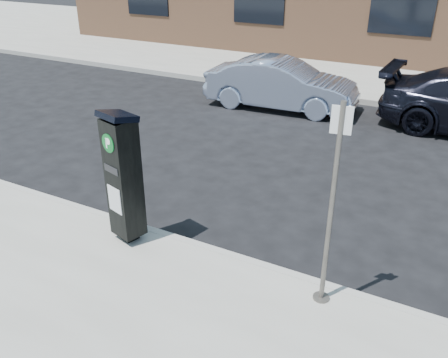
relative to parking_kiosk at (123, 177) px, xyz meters
The scene contains 7 objects.
ground 1.77m from the parking_kiosk, 14.85° to the left, with size 120.00×120.00×0.00m, color black.
sidewalk_far 14.45m from the parking_kiosk, 84.72° to the left, with size 60.00×12.00×0.15m, color gray.
curb_near 1.72m from the parking_kiosk, 14.03° to the left, with size 60.00×0.12×0.16m, color #9E9B93.
curb_far 8.54m from the parking_kiosk, 81.00° to the left, with size 60.00×0.12×0.16m, color #9E9B93.
parking_kiosk is the anchor object (origin of this frame).
sign_pole 2.80m from the parking_kiosk, ahead, with size 0.21×0.19×2.41m.
car_silver 7.03m from the parking_kiosk, 94.58° to the left, with size 1.35×3.88×1.28m, color #9DAAC8.
Camera 1 is at (2.53, -4.70, 3.90)m, focal length 38.00 mm.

